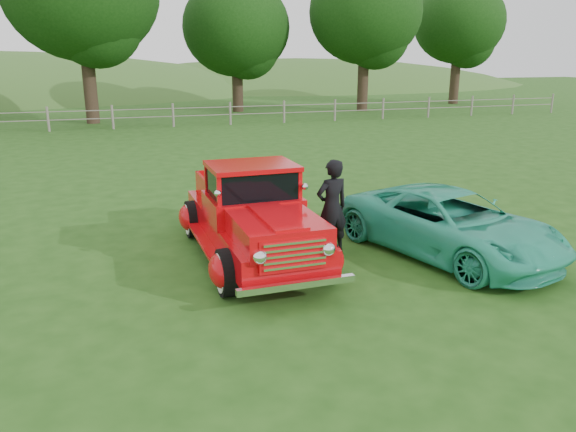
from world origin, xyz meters
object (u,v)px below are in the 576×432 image
object	(u,v)px
tree_near_east	(236,28)
man	(332,207)
tree_mid_east	(365,13)
tree_far_east	(459,23)
red_pickup	(252,216)
teal_sedan	(450,224)

from	to	relation	value
tree_near_east	man	bearing A→B (deg)	-99.12
tree_near_east	tree_mid_east	xyz separation A→B (m)	(8.00, -2.00, 0.93)
tree_far_east	red_pickup	world-z (taller)	tree_far_east
tree_far_east	man	xyz separation A→B (m)	(-21.39, -28.35, -4.96)
teal_sedan	man	bearing A→B (deg)	143.63
tree_mid_east	tree_far_east	bearing A→B (deg)	18.43
tree_near_east	red_pickup	xyz separation A→B (m)	(-5.86, -27.12, -4.45)
tree_far_east	man	bearing A→B (deg)	-127.03
tree_far_east	man	world-z (taller)	tree_far_east
tree_mid_east	red_pickup	bearing A→B (deg)	-118.90
red_pickup	man	world-z (taller)	man
red_pickup	tree_near_east	bearing A→B (deg)	76.44
teal_sedan	man	world-z (taller)	man
red_pickup	tree_far_east	bearing A→B (deg)	49.53
tree_near_east	tree_far_east	bearing A→B (deg)	3.37
tree_mid_east	man	bearing A→B (deg)	-116.05
tree_mid_east	man	xyz separation A→B (m)	(-12.39, -25.35, -5.27)
teal_sedan	man	size ratio (longest dim) A/B	2.44
man	red_pickup	bearing A→B (deg)	-19.60
red_pickup	teal_sedan	world-z (taller)	red_pickup
red_pickup	man	size ratio (longest dim) A/B	2.78
tree_far_east	teal_sedan	bearing A→B (deg)	-123.59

